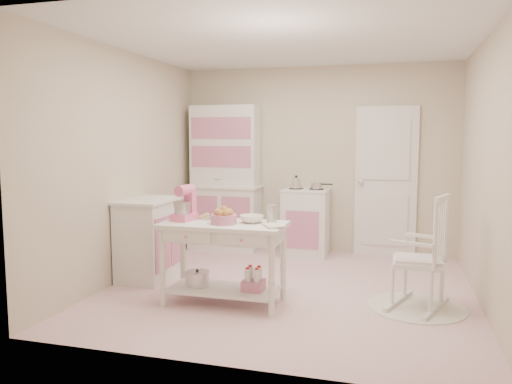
# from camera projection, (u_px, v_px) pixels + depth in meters

# --- Properties ---
(room_shell) EXTENTS (3.84, 3.84, 2.62)m
(room_shell) POSITION_uv_depth(u_px,v_px,m) (289.00, 135.00, 5.17)
(room_shell) COLOR #CF8190
(room_shell) RESTS_ON ground
(door) EXTENTS (0.82, 0.05, 2.04)m
(door) POSITION_uv_depth(u_px,v_px,m) (386.00, 182.00, 6.77)
(door) COLOR white
(door) RESTS_ON ground
(hutch) EXTENTS (1.06, 0.50, 2.08)m
(hutch) POSITION_uv_depth(u_px,v_px,m) (224.00, 178.00, 7.17)
(hutch) COLOR white
(hutch) RESTS_ON ground
(stove) EXTENTS (0.62, 0.57, 0.92)m
(stove) POSITION_uv_depth(u_px,v_px,m) (306.00, 222.00, 6.86)
(stove) COLOR white
(stove) RESTS_ON ground
(base_cabinet) EXTENTS (0.54, 0.84, 0.92)m
(base_cabinet) POSITION_uv_depth(u_px,v_px,m) (150.00, 239.00, 5.74)
(base_cabinet) COLOR white
(base_cabinet) RESTS_ON ground
(lace_rug) EXTENTS (0.92, 0.92, 0.01)m
(lace_rug) POSITION_uv_depth(u_px,v_px,m) (416.00, 307.00, 4.77)
(lace_rug) COLOR white
(lace_rug) RESTS_ON ground
(rocking_chair) EXTENTS (0.70, 0.84, 1.10)m
(rocking_chair) POSITION_uv_depth(u_px,v_px,m) (418.00, 251.00, 4.71)
(rocking_chair) COLOR white
(rocking_chair) RESTS_ON ground
(work_table) EXTENTS (1.20, 0.60, 0.80)m
(work_table) POSITION_uv_depth(u_px,v_px,m) (224.00, 263.00, 4.86)
(work_table) COLOR white
(work_table) RESTS_ON ground
(stand_mixer) EXTENTS (0.25, 0.31, 0.34)m
(stand_mixer) POSITION_uv_depth(u_px,v_px,m) (184.00, 204.00, 4.93)
(stand_mixer) COLOR pink
(stand_mixer) RESTS_ON work_table
(cookie_tray) EXTENTS (0.34, 0.24, 0.02)m
(cookie_tray) POSITION_uv_depth(u_px,v_px,m) (215.00, 218.00, 5.02)
(cookie_tray) COLOR silver
(cookie_tray) RESTS_ON work_table
(bread_basket) EXTENTS (0.25, 0.25, 0.09)m
(bread_basket) POSITION_uv_depth(u_px,v_px,m) (224.00, 219.00, 4.75)
(bread_basket) COLOR #C77293
(bread_basket) RESTS_ON work_table
(mixing_bowl) EXTENTS (0.23, 0.23, 0.07)m
(mixing_bowl) POSITION_uv_depth(u_px,v_px,m) (252.00, 219.00, 4.81)
(mixing_bowl) COLOR white
(mixing_bowl) RESTS_ON work_table
(metal_pitcher) EXTENTS (0.10, 0.10, 0.17)m
(metal_pitcher) POSITION_uv_depth(u_px,v_px,m) (272.00, 214.00, 4.84)
(metal_pitcher) COLOR silver
(metal_pitcher) RESTS_ON work_table
(recipe_book) EXTENTS (0.25, 0.28, 0.02)m
(recipe_book) POSITION_uv_depth(u_px,v_px,m) (265.00, 226.00, 4.57)
(recipe_book) COLOR white
(recipe_book) RESTS_ON work_table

